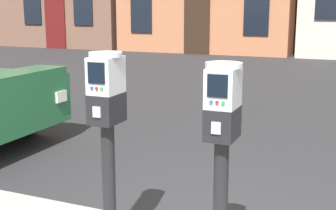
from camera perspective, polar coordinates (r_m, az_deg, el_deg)
parking_meter_near_kerb at (r=3.09m, az=-7.46°, el=-1.10°), size 0.22×0.25×1.31m
parking_meter_twin_adjacent at (r=2.78m, az=6.63°, el=-2.97°), size 0.22×0.25×1.28m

